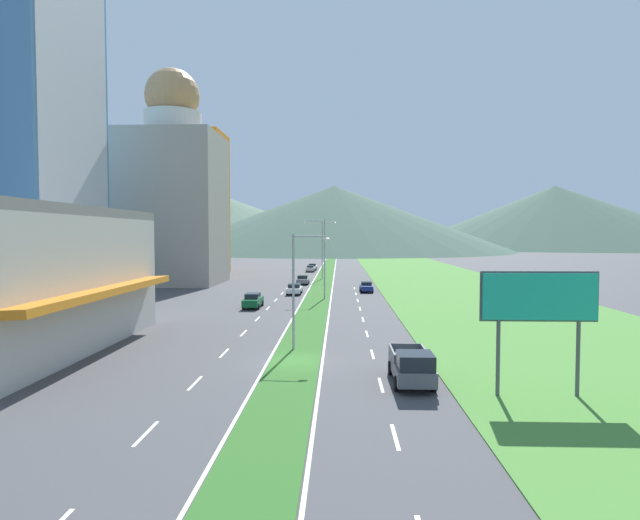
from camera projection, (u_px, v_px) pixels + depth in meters
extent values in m
plane|color=#424244|center=(295.00, 362.00, 34.25)|extent=(600.00, 600.00, 0.00)
cube|color=#2D6023|center=(323.00, 281.00, 94.14)|extent=(3.20, 240.00, 0.06)
cube|color=#477F33|center=(441.00, 281.00, 93.38)|extent=(24.00, 240.00, 0.06)
cube|color=silver|center=(146.00, 433.00, 21.90)|extent=(0.16, 2.80, 0.01)
cube|color=silver|center=(195.00, 383.00, 29.32)|extent=(0.16, 2.80, 0.01)
cube|color=silver|center=(224.00, 353.00, 36.74)|extent=(0.16, 2.80, 0.01)
cube|color=silver|center=(244.00, 333.00, 44.16)|extent=(0.16, 2.80, 0.01)
cube|color=silver|center=(257.00, 319.00, 51.58)|extent=(0.16, 2.80, 0.01)
cube|color=silver|center=(268.00, 308.00, 59.00)|extent=(0.16, 2.80, 0.01)
cube|color=silver|center=(276.00, 300.00, 66.43)|extent=(0.16, 2.80, 0.01)
cube|color=silver|center=(282.00, 293.00, 73.85)|extent=(0.16, 2.80, 0.01)
cube|color=silver|center=(287.00, 288.00, 81.27)|extent=(0.16, 2.80, 0.01)
cube|color=silver|center=(395.00, 437.00, 21.52)|extent=(0.16, 2.80, 0.01)
cube|color=silver|center=(381.00, 385.00, 28.94)|extent=(0.16, 2.80, 0.01)
cube|color=silver|center=(372.00, 354.00, 36.37)|extent=(0.16, 2.80, 0.01)
cube|color=silver|center=(367.00, 334.00, 43.79)|extent=(0.16, 2.80, 0.01)
cube|color=silver|center=(363.00, 320.00, 51.21)|extent=(0.16, 2.80, 0.01)
cube|color=silver|center=(360.00, 309.00, 58.63)|extent=(0.16, 2.80, 0.01)
cube|color=silver|center=(358.00, 300.00, 66.05)|extent=(0.16, 2.80, 0.01)
cube|color=silver|center=(356.00, 294.00, 73.47)|extent=(0.16, 2.80, 0.01)
cube|color=silver|center=(354.00, 288.00, 80.89)|extent=(0.16, 2.80, 0.01)
cube|color=silver|center=(314.00, 281.00, 94.21)|extent=(0.16, 240.00, 0.01)
cube|color=silver|center=(333.00, 281.00, 94.08)|extent=(0.16, 240.00, 0.01)
cube|color=orange|center=(99.00, 292.00, 36.56)|extent=(2.82, 21.57, 0.63)
cube|color=#9E9384|center=(174.00, 209.00, 88.35)|extent=(15.40, 15.40, 24.70)
cylinder|color=beige|center=(173.00, 123.00, 87.67)|extent=(9.30, 9.30, 3.54)
sphere|color=#B27F4C|center=(172.00, 96.00, 87.46)|extent=(8.86, 8.86, 8.86)
cube|color=orange|center=(194.00, 203.00, 112.50)|extent=(12.85, 12.85, 29.47)
cone|color=#516B56|center=(210.00, 220.00, 309.55)|extent=(186.56, 186.56, 32.94)
cone|color=#3D5647|center=(334.00, 218.00, 262.84)|extent=(172.02, 172.02, 32.18)
cone|color=#3D5647|center=(554.00, 217.00, 325.81)|extent=(191.05, 191.05, 37.89)
cylinder|color=#99999E|center=(293.00, 292.00, 37.60)|extent=(0.18, 0.18, 8.19)
cylinder|color=#99999E|center=(310.00, 236.00, 37.29)|extent=(2.35, 0.26, 0.10)
ellipsoid|color=silver|center=(326.00, 239.00, 37.18)|extent=(0.56, 0.28, 0.20)
cylinder|color=#99999E|center=(325.00, 259.00, 67.24)|extent=(0.18, 0.18, 10.06)
cylinder|color=#99999E|center=(315.00, 221.00, 67.04)|extent=(2.40, 0.14, 0.10)
ellipsoid|color=silver|center=(306.00, 222.00, 67.07)|extent=(0.56, 0.28, 0.20)
cylinder|color=#99999E|center=(322.00, 250.00, 97.01)|extent=(0.18, 0.18, 10.62)
cylinder|color=#99999E|center=(329.00, 222.00, 96.83)|extent=(2.34, 0.32, 0.10)
ellipsoid|color=silver|center=(335.00, 223.00, 96.91)|extent=(0.56, 0.28, 0.20)
cylinder|color=#4C4C51|center=(498.00, 358.00, 26.83)|extent=(0.20, 0.20, 3.92)
cylinder|color=#4C4C51|center=(578.00, 359.00, 26.68)|extent=(0.20, 0.20, 3.92)
cube|color=teal|center=(540.00, 297.00, 26.50)|extent=(5.65, 0.16, 2.33)
cube|color=#4C4C51|center=(539.00, 296.00, 26.62)|extent=(5.85, 0.08, 2.53)
cube|color=#B2B2B7|center=(310.00, 269.00, 116.82)|extent=(1.72, 4.70, 0.64)
cube|color=black|center=(310.00, 266.00, 116.60)|extent=(1.48, 2.07, 0.42)
cylinder|color=black|center=(307.00, 270.00, 118.32)|extent=(0.22, 0.64, 0.64)
cylinder|color=black|center=(315.00, 270.00, 118.25)|extent=(0.22, 0.64, 0.64)
cylinder|color=black|center=(306.00, 271.00, 115.41)|extent=(0.22, 0.64, 0.64)
cylinder|color=black|center=(314.00, 271.00, 115.35)|extent=(0.22, 0.64, 0.64)
cube|color=silver|center=(294.00, 290.00, 72.93)|extent=(1.84, 4.52, 0.61)
cube|color=black|center=(294.00, 286.00, 72.72)|extent=(1.58, 1.99, 0.51)
cylinder|color=black|center=(289.00, 291.00, 74.37)|extent=(0.22, 0.64, 0.64)
cylinder|color=black|center=(302.00, 291.00, 74.31)|extent=(0.22, 0.64, 0.64)
cylinder|color=black|center=(287.00, 293.00, 71.57)|extent=(0.22, 0.64, 0.64)
cylinder|color=black|center=(300.00, 293.00, 71.51)|extent=(0.22, 0.64, 0.64)
cube|color=slate|center=(303.00, 280.00, 87.33)|extent=(1.86, 4.22, 0.65)
cube|color=black|center=(303.00, 277.00, 87.13)|extent=(1.60, 1.86, 0.51)
cylinder|color=black|center=(298.00, 282.00, 88.68)|extent=(0.22, 0.64, 0.64)
cylinder|color=black|center=(309.00, 282.00, 88.62)|extent=(0.22, 0.64, 0.64)
cylinder|color=black|center=(297.00, 283.00, 86.07)|extent=(0.22, 0.64, 0.64)
cylinder|color=black|center=(308.00, 283.00, 86.01)|extent=(0.22, 0.64, 0.64)
cube|color=navy|center=(366.00, 287.00, 76.13)|extent=(1.70, 4.66, 0.63)
cube|color=black|center=(366.00, 283.00, 76.29)|extent=(1.47, 2.05, 0.46)
cylinder|color=black|center=(373.00, 291.00, 74.68)|extent=(0.22, 0.64, 0.64)
cylinder|color=black|center=(361.00, 290.00, 74.74)|extent=(0.22, 0.64, 0.64)
cylinder|color=black|center=(371.00, 288.00, 77.56)|extent=(0.22, 0.64, 0.64)
cylinder|color=black|center=(360.00, 288.00, 77.62)|extent=(0.22, 0.64, 0.64)
cube|color=#0C5128|center=(253.00, 301.00, 59.46)|extent=(1.73, 4.79, 0.78)
cube|color=black|center=(253.00, 296.00, 59.24)|extent=(1.49, 2.11, 0.55)
cylinder|color=black|center=(248.00, 303.00, 60.99)|extent=(0.22, 0.64, 0.64)
cylinder|color=black|center=(262.00, 303.00, 60.93)|extent=(0.22, 0.64, 0.64)
cylinder|color=black|center=(243.00, 307.00, 58.03)|extent=(0.22, 0.64, 0.64)
cylinder|color=black|center=(258.00, 307.00, 57.97)|extent=(0.22, 0.64, 0.64)
cube|color=silver|center=(312.00, 267.00, 122.48)|extent=(1.85, 4.12, 0.62)
cube|color=black|center=(312.00, 265.00, 122.29)|extent=(1.59, 1.81, 0.51)
cylinder|color=black|center=(309.00, 268.00, 123.80)|extent=(0.22, 0.64, 0.64)
cylinder|color=black|center=(316.00, 268.00, 123.74)|extent=(0.22, 0.64, 0.64)
cylinder|color=black|center=(308.00, 269.00, 121.25)|extent=(0.22, 0.64, 0.64)
cylinder|color=black|center=(316.00, 269.00, 121.19)|extent=(0.22, 0.64, 0.64)
cube|color=#515459|center=(411.00, 368.00, 29.40)|extent=(2.00, 5.40, 0.80)
cube|color=black|center=(415.00, 361.00, 27.76)|extent=(1.84, 2.00, 0.80)
cube|color=#515459|center=(425.00, 353.00, 30.43)|extent=(0.10, 3.20, 0.44)
cube|color=#515459|center=(392.00, 353.00, 30.50)|extent=(0.10, 3.20, 0.44)
cube|color=#515459|center=(405.00, 347.00, 32.01)|extent=(1.84, 0.10, 0.44)
cylinder|color=black|center=(434.00, 384.00, 27.77)|extent=(0.26, 0.80, 0.80)
cylinder|color=black|center=(397.00, 383.00, 27.84)|extent=(0.26, 0.80, 0.80)
cylinder|color=black|center=(424.00, 368.00, 31.00)|extent=(0.26, 0.80, 0.80)
cylinder|color=black|center=(391.00, 368.00, 31.07)|extent=(0.26, 0.80, 0.80)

